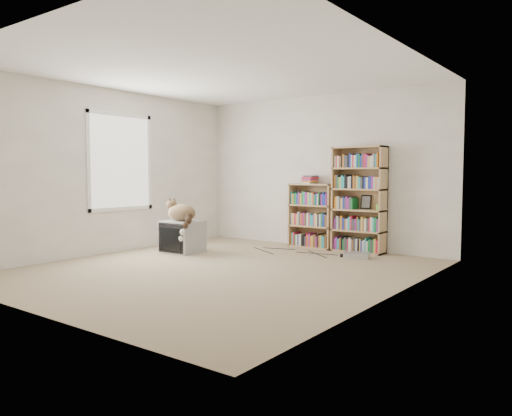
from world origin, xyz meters
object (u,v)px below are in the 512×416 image
Objects in this scene: crt_tv at (183,237)px; dvd_player at (357,255)px; bookcase_tall at (359,202)px; bookcase_short at (313,218)px; cat at (182,215)px.

dvd_player is (2.40, 1.12, -0.20)m from crt_tv.
crt_tv is at bearing -172.57° from dvd_player.
bookcase_short is at bearing 179.95° from bookcase_tall.
bookcase_tall is at bearing 40.26° from cat.
bookcase_tall is 1.55× the size of bookcase_short.
crt_tv is 0.82× the size of cat.
bookcase_short is at bearing 54.16° from cat.
bookcase_tall is at bearing 94.87° from dvd_player.
crt_tv is 2.66m from dvd_player.
bookcase_short is at bearing 135.45° from dvd_player.
cat reaches higher than dvd_player.
cat is 2.15m from bookcase_short.
crt_tv is 2.79m from bookcase_tall.
dvd_player is at bearing -27.00° from bookcase_short.
bookcase_short is 1.26m from dvd_player.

